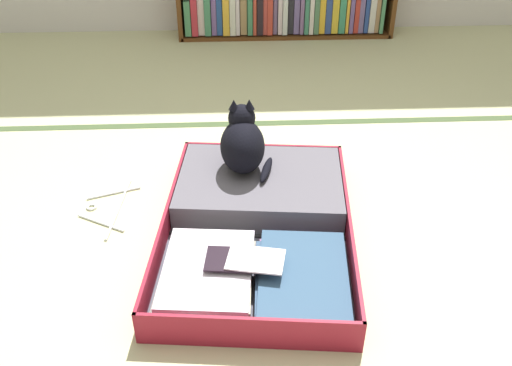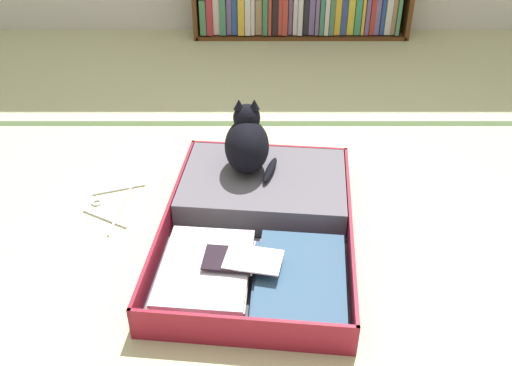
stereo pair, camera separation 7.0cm
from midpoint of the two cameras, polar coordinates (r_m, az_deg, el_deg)
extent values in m
plane|color=#BFBF8F|center=(2.02, 0.37, -7.17)|extent=(10.00, 10.00, 0.00)
cube|color=#3F512E|center=(2.83, -0.65, 6.10)|extent=(4.80, 0.05, 0.00)
cube|color=#583215|center=(4.02, 2.47, 14.99)|extent=(1.43, 0.22, 0.02)
cube|color=#458557|center=(3.97, -7.46, 16.59)|extent=(0.04, 0.19, 0.23)
cube|color=#BB2E3A|center=(3.96, -6.79, 16.75)|extent=(0.04, 0.19, 0.25)
cube|color=silver|center=(3.97, -6.13, 17.06)|extent=(0.04, 0.19, 0.28)
cube|color=#407F5B|center=(3.96, -5.46, 16.78)|extent=(0.04, 0.19, 0.25)
cube|color=#6E518F|center=(3.97, -4.85, 17.07)|extent=(0.03, 0.19, 0.28)
cube|color=#284C92|center=(3.97, -4.28, 16.99)|extent=(0.04, 0.19, 0.26)
cube|color=gold|center=(3.95, -3.62, 17.08)|extent=(0.04, 0.19, 0.28)
cube|color=silver|center=(3.95, -2.94, 16.95)|extent=(0.04, 0.19, 0.26)
cube|color=silver|center=(3.95, -2.44, 17.23)|extent=(0.03, 0.19, 0.29)
cube|color=#9D7D52|center=(3.97, -1.84, 16.86)|extent=(0.04, 0.19, 0.23)
cube|color=#3C7B54|center=(3.95, -1.19, 17.13)|extent=(0.03, 0.19, 0.28)
cube|color=#B54030|center=(3.96, -0.71, 16.96)|extent=(0.02, 0.19, 0.25)
cube|color=black|center=(3.95, -0.17, 17.14)|extent=(0.04, 0.19, 0.28)
cube|color=#B64139|center=(3.96, 0.35, 17.32)|extent=(0.03, 0.19, 0.30)
cube|color=#BF3C2E|center=(3.95, 0.83, 17.25)|extent=(0.03, 0.19, 0.29)
cube|color=slate|center=(3.98, 1.35, 17.09)|extent=(0.03, 0.19, 0.26)
cube|color=silver|center=(3.97, 1.85, 16.92)|extent=(0.03, 0.19, 0.24)
cube|color=silver|center=(3.96, 2.36, 17.21)|extent=(0.03, 0.19, 0.29)
cube|color=#23232A|center=(3.99, 2.92, 16.96)|extent=(0.03, 0.19, 0.24)
cube|color=slate|center=(3.99, 3.51, 17.08)|extent=(0.04, 0.19, 0.26)
cube|color=slate|center=(3.98, 4.07, 17.25)|extent=(0.02, 0.19, 0.29)
cube|color=#3A7D61|center=(3.98, 4.54, 16.96)|extent=(0.03, 0.19, 0.25)
cube|color=silver|center=(3.98, 5.03, 17.03)|extent=(0.03, 0.19, 0.26)
cube|color=#4A7653|center=(3.99, 5.53, 16.88)|extent=(0.03, 0.19, 0.24)
cube|color=gold|center=(4.01, 6.09, 16.98)|extent=(0.04, 0.19, 0.25)
cube|color=#2E4585|center=(4.01, 6.72, 17.05)|extent=(0.04, 0.19, 0.26)
cube|color=gold|center=(4.02, 7.38, 17.03)|extent=(0.04, 0.19, 0.26)
cube|color=#388B65|center=(4.03, 8.07, 16.85)|extent=(0.04, 0.19, 0.24)
cube|color=gold|center=(4.03, 8.63, 17.24)|extent=(0.02, 0.19, 0.30)
cube|color=#6B5391|center=(4.04, 9.03, 17.04)|extent=(0.03, 0.19, 0.27)
cube|color=#B23229|center=(4.04, 9.53, 17.10)|extent=(0.03, 0.19, 0.28)
cube|color=slate|center=(4.06, 9.98, 16.92)|extent=(0.03, 0.19, 0.25)
cube|color=navy|center=(4.06, 10.50, 16.91)|extent=(0.03, 0.19, 0.26)
cube|color=silver|center=(4.07, 11.06, 17.11)|extent=(0.04, 0.19, 0.29)
cube|color=#9E7651|center=(4.07, 11.59, 17.14)|extent=(0.03, 0.19, 0.30)
cube|color=#48885D|center=(4.07, 12.03, 16.91)|extent=(0.02, 0.19, 0.28)
cube|color=maroon|center=(1.89, -1.37, -10.55)|extent=(0.72, 0.56, 0.01)
cube|color=maroon|center=(1.69, -2.00, -15.01)|extent=(0.67, 0.08, 0.12)
cube|color=maroon|center=(1.90, -11.48, -8.81)|extent=(0.06, 0.49, 0.12)
cube|color=maroon|center=(1.86, 8.94, -9.60)|extent=(0.06, 0.49, 0.12)
cube|color=#4A4B57|center=(1.88, -1.37, -10.33)|extent=(0.69, 0.53, 0.01)
cube|color=maroon|center=(2.27, -0.47, -1.70)|extent=(0.72, 0.56, 0.01)
cube|color=maroon|center=(2.44, -0.15, 2.68)|extent=(0.67, 0.08, 0.12)
cube|color=maroon|center=(2.28, -8.80, -0.31)|extent=(0.06, 0.49, 0.12)
cube|color=maroon|center=(2.24, 7.97, -0.80)|extent=(0.06, 0.49, 0.12)
cube|color=#4A4B57|center=(2.26, -0.47, -1.50)|extent=(0.69, 0.53, 0.01)
cylinder|color=black|center=(2.06, -0.88, -5.47)|extent=(0.65, 0.08, 0.02)
cube|color=#A6A495|center=(1.89, -6.04, -10.04)|extent=(0.34, 0.46, 0.01)
cube|color=slate|center=(1.88, -6.39, -9.62)|extent=(0.33, 0.42, 0.02)
cube|color=#B7AF90|center=(1.87, -6.05, -9.24)|extent=(0.31, 0.38, 0.02)
cube|color=silver|center=(1.85, -6.06, -8.72)|extent=(0.32, 0.41, 0.02)
cube|color=#9E699D|center=(1.87, 3.53, -10.32)|extent=(0.33, 0.45, 0.02)
cube|color=#364F6D|center=(1.85, 3.39, -9.94)|extent=(0.31, 0.38, 0.02)
cube|color=#314E6C|center=(1.84, 3.77, -9.32)|extent=(0.33, 0.46, 0.01)
cube|color=white|center=(1.83, -1.15, -7.81)|extent=(0.21, 0.16, 0.01)
cube|color=black|center=(1.84, -2.97, -7.81)|extent=(0.22, 0.14, 0.01)
cube|color=#58545D|center=(2.23, -0.48, -0.43)|extent=(0.68, 0.52, 0.11)
torus|color=white|center=(2.18, 1.95, 0.22)|extent=(0.11, 0.11, 0.01)
cylinder|color=black|center=(2.44, -4.50, 2.64)|extent=(0.02, 0.02, 0.11)
cylinder|color=black|center=(2.43, 4.21, 2.41)|extent=(0.02, 0.02, 0.11)
cube|color=white|center=(1.71, -7.71, -14.51)|extent=(0.04, 0.01, 0.02)
cube|color=red|center=(1.73, -6.00, -15.32)|extent=(0.04, 0.01, 0.02)
cube|color=white|center=(1.72, -5.55, -15.24)|extent=(0.03, 0.01, 0.02)
ellipsoid|color=black|center=(2.19, -2.30, 3.74)|extent=(0.18, 0.24, 0.20)
ellipsoid|color=black|center=(2.27, -2.30, 3.60)|extent=(0.12, 0.09, 0.11)
sphere|color=black|center=(2.19, -2.38, 6.63)|extent=(0.11, 0.11, 0.11)
cone|color=black|center=(2.16, -1.63, 8.02)|extent=(0.04, 0.04, 0.04)
cone|color=black|center=(2.16, -3.21, 7.97)|extent=(0.04, 0.04, 0.04)
sphere|color=gold|center=(2.23, -1.91, 7.32)|extent=(0.02, 0.02, 0.02)
sphere|color=gold|center=(2.23, -2.91, 7.29)|extent=(0.02, 0.02, 0.02)
ellipsoid|color=black|center=(2.20, 0.15, 1.36)|extent=(0.08, 0.18, 0.03)
cylinder|color=silver|center=(2.30, -14.66, -2.47)|extent=(0.05, 0.40, 0.01)
cylinder|color=silver|center=(2.24, -16.40, -3.94)|extent=(0.20, 0.12, 0.01)
cylinder|color=silver|center=(2.39, -15.09, -1.00)|extent=(0.21, 0.08, 0.01)
torus|color=silver|center=(2.33, -17.24, -2.37)|extent=(0.04, 0.04, 0.01)
camera|label=1|loc=(0.04, -91.01, -0.69)|focal=39.27mm
camera|label=2|loc=(0.04, 88.99, 0.69)|focal=39.27mm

